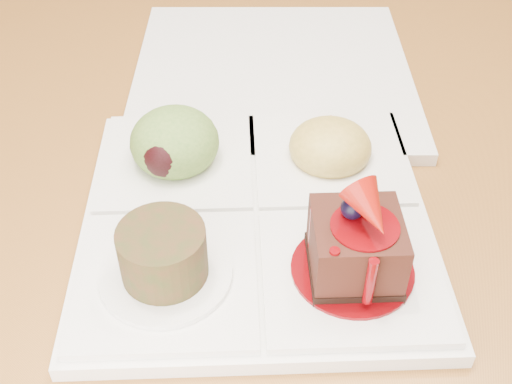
# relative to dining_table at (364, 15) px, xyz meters

# --- Properties ---
(ground) EXTENTS (6.00, 6.00, 0.00)m
(ground) POSITION_rel_dining_table_xyz_m (0.00, 0.00, -0.68)
(ground) COLOR brown
(dining_table) EXTENTS (1.00, 1.80, 0.75)m
(dining_table) POSITION_rel_dining_table_xyz_m (0.00, 0.00, 0.00)
(dining_table) COLOR #976127
(dining_table) RESTS_ON ground
(sampler_plate) EXTENTS (0.32, 0.32, 0.10)m
(sampler_plate) POSITION_rel_dining_table_xyz_m (-0.01, -0.50, 0.09)
(sampler_plate) COLOR white
(sampler_plate) RESTS_ON dining_table
(second_plate) EXTENTS (0.33, 0.33, 0.01)m
(second_plate) POSITION_rel_dining_table_xyz_m (-0.05, -0.30, 0.07)
(second_plate) COLOR white
(second_plate) RESTS_ON dining_table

